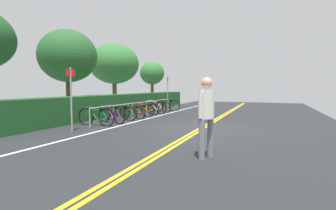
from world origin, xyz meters
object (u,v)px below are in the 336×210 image
at_px(bicycle_0, 96,117).
at_px(bicycle_8, 166,105).
at_px(bicycle_7, 159,107).
at_px(sign_post_near, 71,93).
at_px(bicycle_3, 133,112).
at_px(sign_post_far, 168,90).
at_px(bike_rack, 140,105).
at_px(bicycle_5, 146,109).
at_px(tree_far_right, 114,64).
at_px(tree_extra, 152,73).
at_px(bicycle_1, 112,114).
at_px(bicycle_6, 155,107).
at_px(bicycle_2, 121,113).
at_px(tree_mid, 68,56).
at_px(pedestrian, 206,112).
at_px(bicycle_4, 139,110).

relative_size(bicycle_0, bicycle_8, 0.96).
xyz_separation_m(bicycle_7, sign_post_near, (-7.53, -0.08, 1.03)).
xyz_separation_m(bicycle_3, sign_post_far, (5.46, 0.35, 1.04)).
bearing_deg(bike_rack, bicycle_5, 8.35).
bearing_deg(bicycle_5, bike_rack, -171.65).
xyz_separation_m(bicycle_3, bicycle_7, (3.49, 0.15, -0.01)).
height_order(bicycle_7, tree_far_right, tree_far_right).
xyz_separation_m(bicycle_8, tree_extra, (4.33, 3.10, 2.35)).
distance_m(bicycle_0, bicycle_8, 6.95).
height_order(bicycle_1, tree_extra, tree_extra).
distance_m(bicycle_6, tree_far_right, 4.93).
bearing_deg(bicycle_2, sign_post_near, -178.38).
xyz_separation_m(bicycle_7, tree_mid, (-4.44, 2.96, 2.77)).
xyz_separation_m(pedestrian, sign_post_far, (10.98, 5.39, 0.34)).
xyz_separation_m(bicycle_5, tree_far_right, (2.26, 3.59, 2.83)).
xyz_separation_m(bicycle_0, bicycle_1, (0.90, -0.13, 0.01)).
bearing_deg(tree_mid, bicycle_1, -103.22).
bearing_deg(tree_extra, tree_mid, -179.96).
relative_size(bicycle_2, tree_far_right, 0.36).
height_order(bicycle_3, bicycle_4, bicycle_4).
xyz_separation_m(bike_rack, bicycle_4, (-0.03, 0.04, -0.25)).
bearing_deg(sign_post_near, tree_far_right, 24.62).
distance_m(pedestrian, sign_post_near, 5.33).
relative_size(bicycle_1, bicycle_3, 1.06).
distance_m(bicycle_3, bicycle_5, 1.82).
bearing_deg(bicycle_3, bicycle_5, 6.32).
height_order(bicycle_0, tree_mid, tree_mid).
distance_m(bicycle_2, bicycle_3, 0.83).
bearing_deg(sign_post_near, bicycle_5, 1.26).
height_order(bicycle_3, bicycle_8, bicycle_8).
height_order(bicycle_3, tree_far_right, tree_far_right).
bearing_deg(bicycle_0, pedestrian, -119.52).
xyz_separation_m(bike_rack, pedestrian, (-6.38, -5.10, 0.43)).
relative_size(bicycle_2, sign_post_far, 0.73).
xyz_separation_m(bicycle_4, bicycle_6, (1.75, -0.11, 0.04)).
xyz_separation_m(bicycle_0, bicycle_7, (6.05, -0.05, -0.04)).
distance_m(bicycle_3, bicycle_6, 2.57).
bearing_deg(bicycle_4, bike_rack, -50.63).
height_order(pedestrian, sign_post_far, sign_post_far).
height_order(bicycle_6, tree_extra, tree_extra).
distance_m(bicycle_3, bicycle_8, 4.38).
bearing_deg(bike_rack, tree_extra, 21.25).
bearing_deg(bike_rack, sign_post_near, 179.88).
bearing_deg(bicycle_3, bicycle_0, 175.71).
distance_m(bicycle_2, sign_post_near, 3.38).
bearing_deg(tree_far_right, pedestrian, -137.37).
xyz_separation_m(bicycle_0, bicycle_2, (1.74, -0.03, -0.02)).
distance_m(bicycle_1, bicycle_8, 6.05).
distance_m(bicycle_2, bicycle_7, 4.31).
relative_size(bicycle_1, bicycle_8, 0.95).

